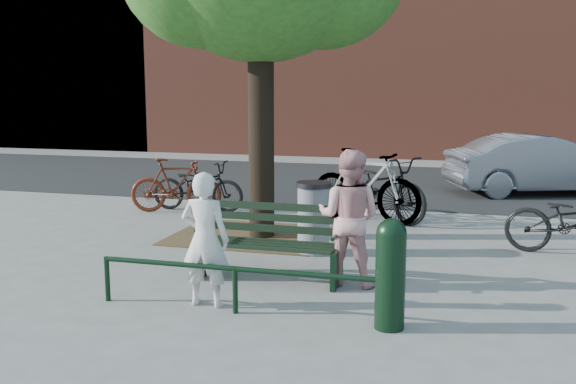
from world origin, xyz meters
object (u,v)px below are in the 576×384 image
(bollard, at_px, (390,270))
(litter_bin, at_px, (314,217))
(person_right, at_px, (349,217))
(person_left, at_px, (205,240))
(bicycle_c, at_px, (381,187))
(park_bench, at_px, (271,241))
(parked_car, at_px, (541,164))

(bollard, relative_size, litter_bin, 1.07)
(bollard, distance_m, litter_bin, 2.97)
(person_right, xyz_separation_m, litter_bin, (-0.73, 1.29, -0.29))
(person_left, bearing_deg, bicycle_c, -103.42)
(person_left, bearing_deg, park_bench, -109.36)
(park_bench, bearing_deg, bollard, -38.50)
(person_left, bearing_deg, parked_car, -116.05)
(bollard, bearing_deg, person_left, 175.87)
(person_right, bearing_deg, park_bench, 11.83)
(bollard, bearing_deg, litter_bin, 117.75)
(bicycle_c, bearing_deg, person_right, -140.02)
(person_right, relative_size, bollard, 1.48)
(bicycle_c, height_order, parked_car, parked_car)
(bollard, xyz_separation_m, litter_bin, (-1.38, 2.63, -0.07))
(bicycle_c, bearing_deg, person_left, -155.06)
(person_left, height_order, person_right, person_right)
(person_right, xyz_separation_m, parked_car, (2.92, 7.63, -0.15))
(person_left, height_order, litter_bin, person_left)
(person_left, relative_size, bollard, 1.33)
(person_right, relative_size, bicycle_c, 0.74)
(person_left, bearing_deg, litter_bin, -104.02)
(person_right, relative_size, parked_car, 0.40)
(person_left, distance_m, litter_bin, 2.57)
(litter_bin, distance_m, bicycle_c, 2.76)
(person_left, height_order, bicycle_c, person_left)
(park_bench, distance_m, bicycle_c, 4.13)
(bollard, xyz_separation_m, bicycle_c, (-0.78, 5.32, -0.01))
(litter_bin, bearing_deg, park_bench, -99.09)
(person_right, bearing_deg, bollard, 123.37)
(person_left, xyz_separation_m, bicycle_c, (1.21, 5.18, -0.15))
(bollard, xyz_separation_m, parked_car, (2.27, 8.97, 0.07))
(bollard, bearing_deg, park_bench, 141.50)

